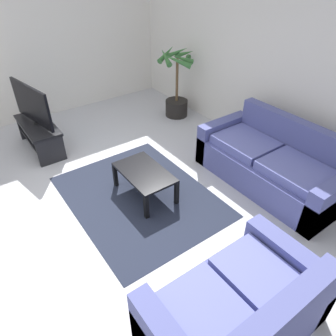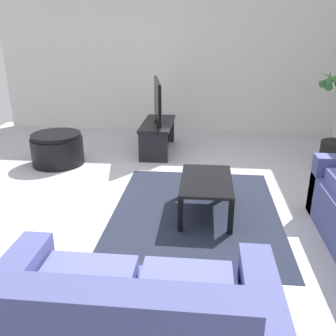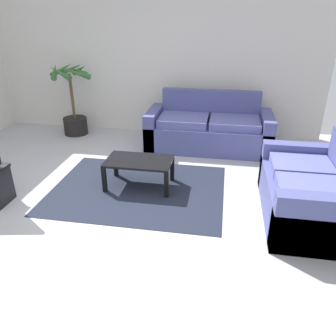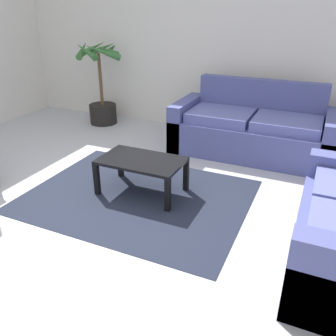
{
  "view_description": "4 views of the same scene",
  "coord_description": "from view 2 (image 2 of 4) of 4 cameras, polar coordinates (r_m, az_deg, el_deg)",
  "views": [
    {
      "loc": [
        3.08,
        -0.93,
        2.75
      ],
      "look_at": [
        0.68,
        0.81,
        0.64
      ],
      "focal_mm": 33.42,
      "sensor_mm": 36.0,
      "label": 1
    },
    {
      "loc": [
        3.68,
        0.7,
        1.79
      ],
      "look_at": [
        0.29,
        0.35,
        0.49
      ],
      "focal_mm": 39.34,
      "sensor_mm": 36.0,
      "label": 2
    },
    {
      "loc": [
        1.28,
        -3.02,
        2.09
      ],
      "look_at": [
        0.68,
        0.44,
        0.43
      ],
      "focal_mm": 35.47,
      "sensor_mm": 36.0,
      "label": 3
    },
    {
      "loc": [
        1.84,
        -2.11,
        1.79
      ],
      "look_at": [
        0.64,
        0.54,
        0.43
      ],
      "focal_mm": 37.72,
      "sensor_mm": 36.0,
      "label": 4
    }
  ],
  "objects": [
    {
      "name": "ground_plane",
      "position": [
        4.15,
        -4.46,
        -4.78
      ],
      "size": [
        6.6,
        6.6,
        0.0
      ],
      "primitive_type": "plane",
      "color": "#B2B2B7"
    },
    {
      "name": "wall_left",
      "position": [
        6.73,
        -0.17,
        17.08
      ],
      "size": [
        0.06,
        6.0,
        2.7
      ],
      "primitive_type": "cube",
      "color": "silver",
      "rests_on": "ground"
    },
    {
      "name": "tv_stand",
      "position": [
        5.67,
        -1.6,
        5.55
      ],
      "size": [
        1.1,
        0.45,
        0.45
      ],
      "color": "black",
      "rests_on": "ground"
    },
    {
      "name": "tv",
      "position": [
        5.56,
        -1.62,
        10.42
      ],
      "size": [
        1.05,
        0.24,
        0.64
      ],
      "color": "black",
      "rests_on": "tv_stand"
    },
    {
      "name": "coffee_table",
      "position": [
        3.73,
        5.95,
        -2.51
      ],
      "size": [
        0.85,
        0.51,
        0.37
      ],
      "color": "black",
      "rests_on": "ground"
    },
    {
      "name": "area_rug",
      "position": [
        3.87,
        4.28,
        -6.75
      ],
      "size": [
        2.2,
        1.7,
        0.01
      ],
      "primitive_type": "cube",
      "color": "#1E2333",
      "rests_on": "ground"
    },
    {
      "name": "ottoman",
      "position": [
        5.36,
        -16.76,
        2.84
      ],
      "size": [
        0.71,
        0.71,
        0.44
      ],
      "color": "black",
      "rests_on": "ground"
    }
  ]
}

